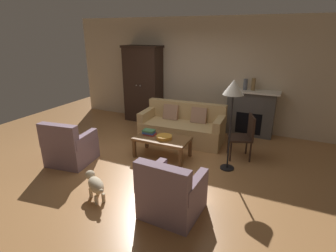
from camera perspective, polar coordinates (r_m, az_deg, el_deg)
The scene contains 15 objects.
ground_plane at distance 5.39m, azimuth -3.86°, elevation -7.32°, with size 9.60×9.60×0.00m, color #B27A47.
back_wall at distance 7.22m, azimuth 5.81°, elevation 11.26°, with size 7.20×0.10×2.80m, color beige.
fireplace at distance 6.81m, azimuth 17.24°, elevation 2.77°, with size 1.26×0.48×1.12m.
armoire at distance 7.56m, azimuth -5.32°, elevation 8.93°, with size 1.06×0.57×2.09m.
couch at distance 6.26m, azimuth 3.12°, elevation -0.24°, with size 1.96×0.95×0.86m.
coffee_table at distance 5.39m, azimuth -1.25°, elevation -3.03°, with size 1.10×0.60×0.42m.
fruit_bowl at distance 5.30m, azimuth -0.82°, elevation -2.40°, with size 0.31×0.31×0.07m, color orange.
book_stack at distance 5.50m, azimuth -4.07°, elevation -1.35°, with size 0.26×0.19×0.11m.
mantel_vase_slate at distance 6.66m, azimuth 16.27°, elevation 8.57°, with size 0.10×0.10×0.26m, color #565B66.
mantel_vase_bronze at distance 6.63m, azimuth 17.83°, elevation 8.50°, with size 0.10×0.10×0.29m, color olive.
armchair_near_left at distance 5.49m, azimuth -20.33°, elevation -4.43°, with size 0.87×0.87×0.88m.
armchair_near_right at distance 3.79m, azimuth 0.67°, elevation -14.46°, with size 0.81×0.80×0.88m.
side_chair_wooden at distance 5.50m, azimuth 16.13°, elevation -1.70°, with size 0.56×0.56×0.90m.
floor_lamp at distance 4.70m, azimuth 13.80°, elevation 6.92°, with size 0.36×0.36×1.68m.
dog at distance 4.29m, azimuth -15.33°, elevation -11.96°, with size 0.51×0.38×0.39m.
Camera 1 is at (2.35, -4.20, 2.44)m, focal length 28.44 mm.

